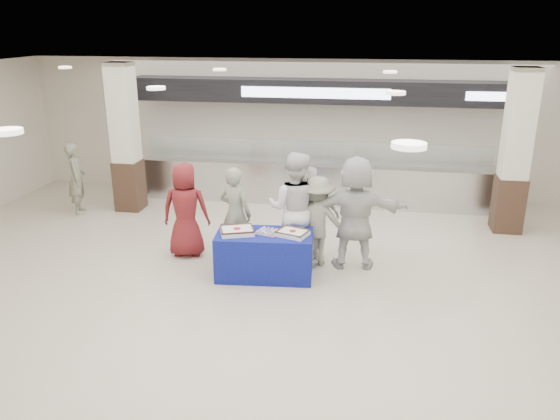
% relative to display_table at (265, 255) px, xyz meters
% --- Properties ---
extents(ground, '(14.00, 14.00, 0.00)m').
position_rel_display_table_xyz_m(ground, '(0.37, -1.30, -0.38)').
color(ground, beige).
rests_on(ground, ground).
extents(serving_line, '(8.70, 0.85, 2.80)m').
position_rel_display_table_xyz_m(serving_line, '(0.37, 4.09, 0.78)').
color(serving_line, silver).
rests_on(serving_line, ground).
extents(column_left, '(0.55, 0.55, 3.20)m').
position_rel_display_table_xyz_m(column_left, '(-3.63, 2.90, 1.15)').
color(column_left, '#332117').
rests_on(column_left, ground).
extents(column_right, '(0.55, 0.55, 3.20)m').
position_rel_display_table_xyz_m(column_right, '(4.37, 2.90, 1.15)').
color(column_right, '#332117').
rests_on(column_right, ground).
extents(display_table, '(1.61, 0.91, 0.75)m').
position_rel_display_table_xyz_m(display_table, '(0.00, 0.00, 0.00)').
color(display_table, navy).
rests_on(display_table, ground).
extents(sheet_cake_left, '(0.62, 0.56, 0.11)m').
position_rel_display_table_xyz_m(sheet_cake_left, '(-0.43, -0.08, 0.43)').
color(sheet_cake_left, white).
rests_on(sheet_cake_left, display_table).
extents(sheet_cake_right, '(0.55, 0.49, 0.10)m').
position_rel_display_table_xyz_m(sheet_cake_right, '(0.46, -0.01, 0.42)').
color(sheet_cake_right, white).
rests_on(sheet_cake_right, display_table).
extents(cupcake_tray, '(0.44, 0.38, 0.06)m').
position_rel_display_table_xyz_m(cupcake_tray, '(0.04, 0.01, 0.41)').
color(cupcake_tray, '#B5B5BA').
rests_on(cupcake_tray, display_table).
extents(civilian_maroon, '(0.89, 0.64, 1.69)m').
position_rel_display_table_xyz_m(civilian_maroon, '(-1.54, 0.64, 0.47)').
color(civilian_maroon, maroon).
rests_on(civilian_maroon, ground).
extents(soldier_a, '(0.70, 0.57, 1.66)m').
position_rel_display_table_xyz_m(soldier_a, '(-0.64, 0.64, 0.46)').
color(soldier_a, slate).
rests_on(soldier_a, ground).
extents(chef_tall, '(1.02, 0.83, 1.96)m').
position_rel_display_table_xyz_m(chef_tall, '(0.40, 0.64, 0.60)').
color(chef_tall, white).
rests_on(chef_tall, ground).
extents(chef_short, '(1.01, 0.48, 1.68)m').
position_rel_display_table_xyz_m(chef_short, '(0.65, 0.80, 0.46)').
color(chef_short, white).
rests_on(chef_short, ground).
extents(soldier_b, '(1.01, 0.59, 1.56)m').
position_rel_display_table_xyz_m(soldier_b, '(0.79, 0.64, 0.40)').
color(soldier_b, slate).
rests_on(soldier_b, ground).
extents(civilian_white, '(1.85, 0.77, 1.94)m').
position_rel_display_table_xyz_m(civilian_white, '(1.42, 0.64, 0.59)').
color(civilian_white, silver).
rests_on(civilian_white, ground).
extents(soldier_bg, '(0.57, 0.67, 1.56)m').
position_rel_display_table_xyz_m(soldier_bg, '(-4.63, 2.45, 0.40)').
color(soldier_bg, slate).
rests_on(soldier_bg, ground).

